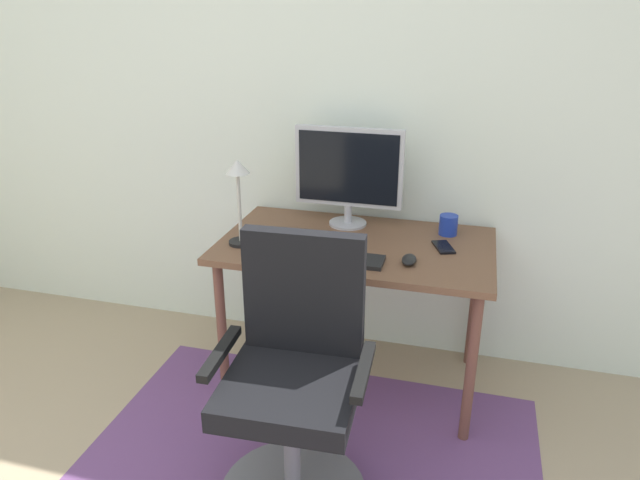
{
  "coord_description": "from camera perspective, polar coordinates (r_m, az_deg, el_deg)",
  "views": [
    {
      "loc": [
        0.8,
        -0.6,
        1.73
      ],
      "look_at": [
        0.23,
        1.53,
        0.83
      ],
      "focal_mm": 32.81,
      "sensor_mm": 36.0,
      "label": 1
    }
  ],
  "objects": [
    {
      "name": "wall_back",
      "position": [
        2.94,
        -0.92,
        13.93
      ],
      "size": [
        6.0,
        0.1,
        2.6
      ],
      "primitive_type": "cube",
      "color": "silver",
      "rests_on": "ground"
    },
    {
      "name": "desk",
      "position": [
        2.65,
        3.5,
        -1.8
      ],
      "size": [
        1.21,
        0.71,
        0.73
      ],
      "color": "brown",
      "rests_on": "ground"
    },
    {
      "name": "computer_mouse",
      "position": [
        2.43,
        8.68,
        -1.91
      ],
      "size": [
        0.06,
        0.1,
        0.03
      ],
      "primitive_type": "ellipsoid",
      "color": "black",
      "rests_on": "desk"
    },
    {
      "name": "monitor",
      "position": [
        2.74,
        2.82,
        6.76
      ],
      "size": [
        0.51,
        0.18,
        0.47
      ],
      "color": "#B2B2B7",
      "rests_on": "desk"
    },
    {
      "name": "office_chair",
      "position": [
        2.15,
        -2.46,
        -15.44
      ],
      "size": [
        0.55,
        0.54,
        1.0
      ],
      "rotation": [
        0.0,
        0.0,
        0.05
      ],
      "color": "slate",
      "rests_on": "ground"
    },
    {
      "name": "desk_lamp",
      "position": [
        2.53,
        -7.99,
        5.29
      ],
      "size": [
        0.11,
        0.11,
        0.38
      ],
      "color": "black",
      "rests_on": "desk"
    },
    {
      "name": "coffee_cup",
      "position": [
        2.75,
        12.41,
        1.45
      ],
      "size": [
        0.08,
        0.08,
        0.09
      ],
      "primitive_type": "cylinder",
      "color": "#1D359E",
      "rests_on": "desk"
    },
    {
      "name": "cell_phone",
      "position": [
        2.61,
        11.95,
        -0.68
      ],
      "size": [
        0.11,
        0.16,
        0.01
      ],
      "primitive_type": "cube",
      "rotation": [
        0.0,
        0.0,
        0.37
      ],
      "color": "black",
      "rests_on": "desk"
    },
    {
      "name": "area_rug",
      "position": [
        2.45,
        -1.86,
        -22.39
      ],
      "size": [
        1.82,
        1.5,
        0.01
      ],
      "primitive_type": "cube",
      "color": "#694273",
      "rests_on": "ground"
    },
    {
      "name": "keyboard",
      "position": [
        2.44,
        1.22,
        -1.73
      ],
      "size": [
        0.43,
        0.13,
        0.02
      ],
      "primitive_type": "cube",
      "color": "black",
      "rests_on": "desk"
    }
  ]
}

